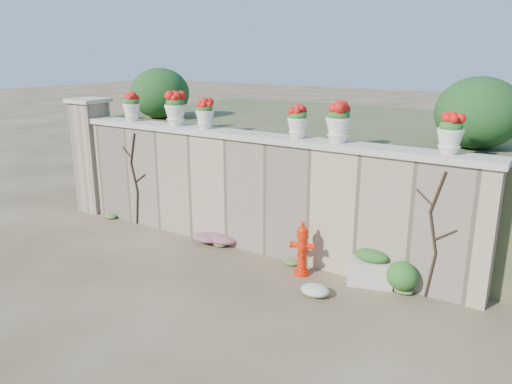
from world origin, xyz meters
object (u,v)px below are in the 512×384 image
Objects in this scene: fire_hydrant at (302,248)px; urn_pot_0 at (132,107)px; planter_box at (371,268)px; terracotta_pot at (446,146)px.

fire_hydrant is 1.60× the size of urn_pot_0.
terracotta_pot is at bearing -0.84° from planter_box.
terracotta_pot is at bearing -0.82° from fire_hydrant.
urn_pot_0 is 2.39× the size of terracotta_pot.
fire_hydrant is at bearing -164.52° from terracotta_pot.
fire_hydrant is 2.64m from terracotta_pot.
terracotta_pot is (1.90, 0.53, 1.76)m from fire_hydrant.
urn_pot_0 is at bearing 180.00° from terracotta_pot.
urn_pot_0 reaches higher than fire_hydrant.
planter_box is 2.14m from terracotta_pot.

